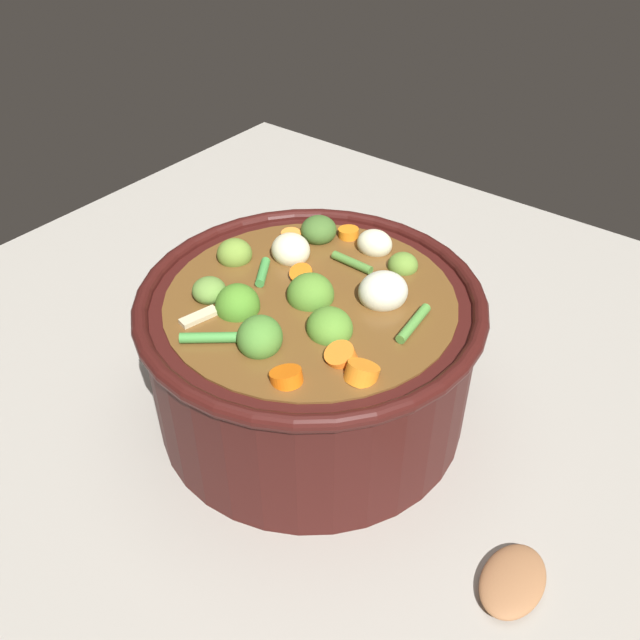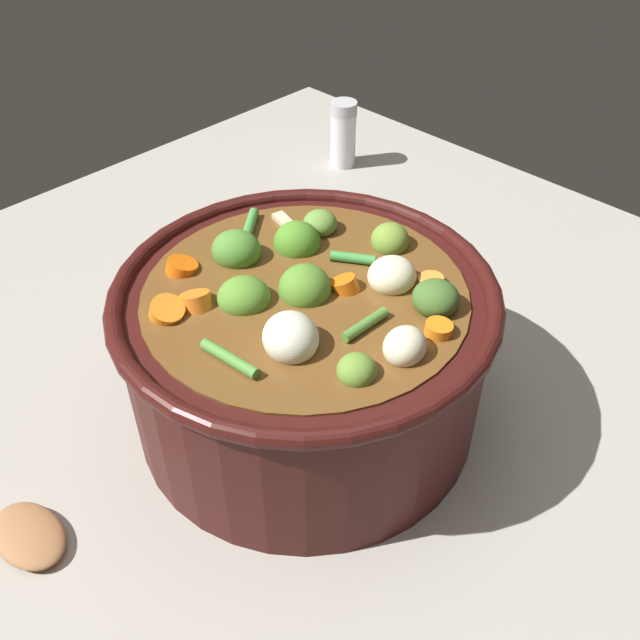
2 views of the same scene
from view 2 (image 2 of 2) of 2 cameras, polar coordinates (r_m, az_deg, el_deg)
ground_plane at (r=0.68m, az=-1.05°, el=-7.32°), size 1.10×1.10×0.00m
cooking_pot at (r=0.62m, az=-1.12°, el=-2.38°), size 0.33×0.33×0.17m
salt_shaker at (r=1.05m, az=1.89°, el=14.84°), size 0.04×0.04×0.10m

